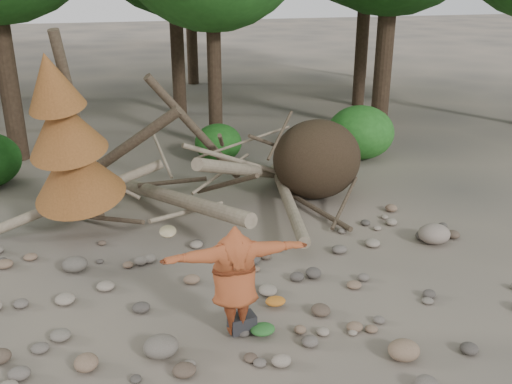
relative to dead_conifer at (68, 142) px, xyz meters
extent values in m
plane|color=#514C44|center=(3.12, -3.37, -2.11)|extent=(120.00, 120.00, 0.00)
ellipsoid|color=#332619|center=(5.72, 0.93, -1.12)|extent=(2.20, 1.87, 1.98)
cylinder|color=gray|center=(2.12, 0.33, -1.56)|extent=(2.61, 5.11, 1.08)
cylinder|color=gray|center=(3.92, 0.83, -1.21)|extent=(3.18, 3.71, 1.90)
cylinder|color=brown|center=(0.92, 1.23, -0.71)|extent=(3.08, 1.91, 2.49)
cylinder|color=gray|center=(4.72, 0.13, -1.76)|extent=(1.13, 4.98, 0.43)
cylinder|color=brown|center=(2.82, 1.43, -0.31)|extent=(2.39, 1.03, 2.89)
cylinder|color=gray|center=(0.12, 0.63, -1.41)|extent=(3.71, 0.86, 1.20)
cylinder|color=#4C3F30|center=(0.62, 0.13, -1.81)|extent=(1.52, 1.70, 0.49)
cylinder|color=gray|center=(3.32, 1.03, -1.31)|extent=(1.57, 0.85, 0.69)
cylinder|color=#4C3F30|center=(4.92, 1.53, -0.91)|extent=(1.92, 1.25, 1.10)
cylinder|color=gray|center=(1.92, 0.83, -0.61)|extent=(0.37, 1.42, 0.85)
cylinder|color=#4C3F30|center=(5.32, -0.17, -1.96)|extent=(0.79, 2.54, 0.12)
cylinder|color=gray|center=(2.32, -0.27, -1.66)|extent=(1.78, 1.11, 0.29)
cylinder|color=#4C3F30|center=(0.22, 0.43, 0.09)|extent=(0.67, 1.13, 4.35)
cone|color=brown|center=(0.06, 0.12, -0.61)|extent=(2.06, 2.13, 1.86)
cone|color=brown|center=(-0.05, -0.09, 0.39)|extent=(1.71, 1.78, 1.65)
cone|color=brown|center=(-0.14, -0.28, 1.29)|extent=(1.23, 1.30, 1.41)
cylinder|color=#38281C|center=(4.12, 5.83, 1.46)|extent=(0.44, 0.44, 7.14)
cylinder|color=#38281C|center=(3.62, 10.83, 2.16)|extent=(0.52, 0.52, 8.54)
cylinder|color=#38281C|center=(11.12, 10.43, 1.95)|extent=(0.50, 0.50, 8.12)
cylinder|color=#38281C|center=(14.12, 16.63, 1.81)|extent=(0.46, 0.46, 7.84)
ellipsoid|color=#205E1B|center=(3.92, 4.43, -1.55)|extent=(1.40, 1.40, 1.12)
ellipsoid|color=#287022|center=(8.12, 3.63, -1.31)|extent=(2.00, 2.00, 1.60)
imported|color=#9A4522|center=(2.47, -4.28, -1.13)|extent=(2.21, 0.62, 1.80)
cylinder|color=#998761|center=(1.57, -3.72, -0.48)|extent=(0.33, 0.31, 0.14)
cube|color=black|center=(2.58, -4.28, -1.98)|extent=(0.45, 0.33, 0.27)
ellipsoid|color=#286227|center=(2.87, -4.43, -2.04)|extent=(0.39, 0.33, 0.15)
ellipsoid|color=#B1641E|center=(3.30, -3.69, -2.05)|extent=(0.35, 0.29, 0.13)
ellipsoid|color=#635C53|center=(1.29, -4.52, -1.95)|extent=(0.52, 0.47, 0.31)
ellipsoid|color=#7F654F|center=(4.73, -5.48, -1.97)|extent=(0.48, 0.43, 0.29)
ellipsoid|color=gray|center=(7.21, -2.16, -1.91)|extent=(0.67, 0.61, 0.40)
ellipsoid|color=#59544B|center=(-0.03, -1.53, -1.97)|extent=(0.48, 0.43, 0.29)
camera|label=1|loc=(0.88, -11.64, 3.21)|focal=40.00mm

